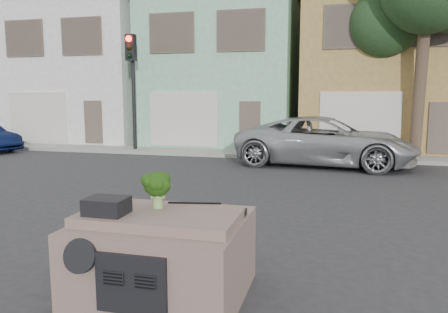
% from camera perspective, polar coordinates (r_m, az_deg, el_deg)
% --- Properties ---
extents(ground_plane, '(120.00, 120.00, 0.00)m').
position_cam_1_polar(ground_plane, '(8.55, -0.03, -9.15)').
color(ground_plane, '#303033').
rests_on(ground_plane, ground).
extents(sidewalk, '(40.00, 3.00, 0.15)m').
position_cam_1_polar(sidewalk, '(18.68, 8.02, 0.46)').
color(sidewalk, gray).
rests_on(sidewalk, ground).
extents(townhouse_white, '(7.20, 8.20, 7.55)m').
position_cam_1_polar(townhouse_white, '(25.95, -16.05, 10.54)').
color(townhouse_white, white).
rests_on(townhouse_white, ground).
extents(townhouse_mint, '(7.20, 8.20, 7.55)m').
position_cam_1_polar(townhouse_mint, '(23.11, 0.53, 11.19)').
color(townhouse_mint, '#8FC8A6').
rests_on(townhouse_mint, ground).
extents(townhouse_tan, '(7.20, 8.20, 7.55)m').
position_cam_1_polar(townhouse_tan, '(22.52, 19.75, 10.80)').
color(townhouse_tan, '#A68547').
rests_on(townhouse_tan, ground).
extents(silver_pickup, '(6.60, 3.60, 1.76)m').
position_cam_1_polar(silver_pickup, '(16.12, 13.01, -1.15)').
color(silver_pickup, '#ADB0B4').
rests_on(silver_pickup, ground).
extents(traffic_signal, '(0.40, 0.40, 5.10)m').
position_cam_1_polar(traffic_signal, '(19.38, -11.84, 7.98)').
color(traffic_signal, black).
rests_on(traffic_signal, ground).
extents(tree_near, '(4.40, 4.00, 8.50)m').
position_cam_1_polar(tree_near, '(18.03, 24.44, 12.86)').
color(tree_near, '#234120').
rests_on(tree_near, ground).
extents(car_dashboard, '(2.00, 1.80, 1.12)m').
position_cam_1_polar(car_dashboard, '(5.67, -7.79, -12.39)').
color(car_dashboard, '#7B6259').
rests_on(car_dashboard, ground).
extents(instrument_hump, '(0.48, 0.38, 0.20)m').
position_cam_1_polar(instrument_hump, '(5.41, -15.07, -6.25)').
color(instrument_hump, black).
rests_on(instrument_hump, car_dashboard).
extents(wiper_arm, '(0.69, 0.15, 0.02)m').
position_cam_1_polar(wiper_arm, '(5.74, -3.86, -6.08)').
color(wiper_arm, black).
rests_on(wiper_arm, car_dashboard).
extents(broccoli, '(0.45, 0.45, 0.48)m').
position_cam_1_polar(broccoli, '(5.54, -8.68, -4.27)').
color(broccoli, '#17340A').
rests_on(broccoli, car_dashboard).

